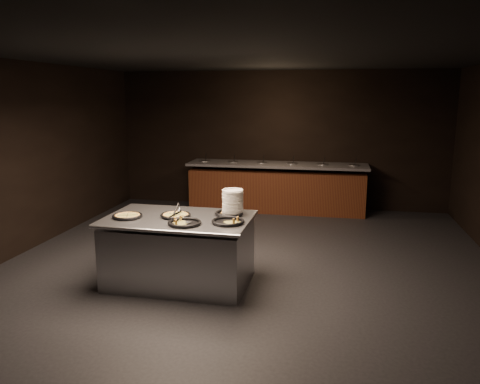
# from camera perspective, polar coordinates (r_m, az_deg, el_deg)

# --- Properties ---
(room) EXTENTS (7.02, 8.02, 2.92)m
(room) POSITION_cam_1_polar(r_m,az_deg,el_deg) (6.16, 0.57, 3.00)
(room) COLOR black
(room) RESTS_ON ground
(salad_bar) EXTENTS (3.70, 0.83, 1.18)m
(salad_bar) POSITION_cam_1_polar(r_m,az_deg,el_deg) (9.80, 4.47, 0.22)
(salad_bar) COLOR #592F15
(salad_bar) RESTS_ON ground
(serving_counter) EXTENTS (1.85, 1.21, 0.88)m
(serving_counter) POSITION_cam_1_polar(r_m,az_deg,el_deg) (6.08, -7.40, -7.21)
(serving_counter) COLOR #B8BAC0
(serving_counter) RESTS_ON ground
(plate_stack) EXTENTS (0.27, 0.27, 0.32)m
(plate_stack) POSITION_cam_1_polar(r_m,az_deg,el_deg) (6.00, -0.90, -1.25)
(plate_stack) COLOR white
(plate_stack) RESTS_ON serving_counter
(pan_veggie_whole) EXTENTS (0.38, 0.38, 0.04)m
(pan_veggie_whole) POSITION_cam_1_polar(r_m,az_deg,el_deg) (6.05, -13.56, -2.85)
(pan_veggie_whole) COLOR black
(pan_veggie_whole) RESTS_ON serving_counter
(pan_cheese_whole) EXTENTS (0.39, 0.39, 0.04)m
(pan_cheese_whole) POSITION_cam_1_polar(r_m,az_deg,el_deg) (5.97, -7.85, -2.82)
(pan_cheese_whole) COLOR black
(pan_cheese_whole) RESTS_ON serving_counter
(pan_cheese_slices_a) EXTENTS (0.37, 0.37, 0.04)m
(pan_cheese_slices_a) POSITION_cam_1_polar(r_m,az_deg,el_deg) (6.01, -1.36, -2.63)
(pan_cheese_slices_a) COLOR black
(pan_cheese_slices_a) RESTS_ON serving_counter
(pan_cheese_slices_b) EXTENTS (0.40, 0.40, 0.04)m
(pan_cheese_slices_b) POSITION_cam_1_polar(r_m,az_deg,el_deg) (5.61, -6.78, -3.75)
(pan_cheese_slices_b) COLOR black
(pan_cheese_slices_b) RESTS_ON serving_counter
(pan_veggie_slices) EXTENTS (0.40, 0.40, 0.04)m
(pan_veggie_slices) POSITION_cam_1_polar(r_m,az_deg,el_deg) (5.63, -1.47, -3.62)
(pan_veggie_slices) COLOR black
(pan_veggie_slices) RESTS_ON serving_counter
(server_left) EXTENTS (0.09, 0.32, 0.15)m
(server_left) POSITION_cam_1_polar(r_m,az_deg,el_deg) (5.98, -7.65, -2.24)
(server_left) COLOR #B8BAC0
(server_left) RESTS_ON serving_counter
(server_right) EXTENTS (0.31, 0.15, 0.15)m
(server_right) POSITION_cam_1_polar(r_m,az_deg,el_deg) (5.68, -7.54, -3.00)
(server_right) COLOR #B8BAC0
(server_right) RESTS_ON serving_counter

